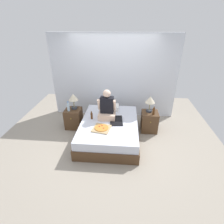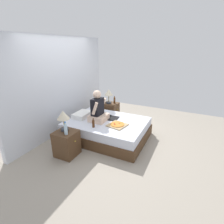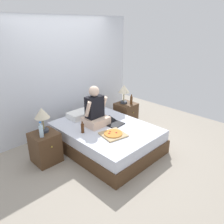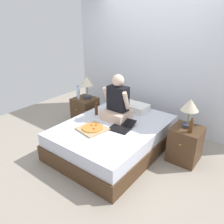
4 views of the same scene
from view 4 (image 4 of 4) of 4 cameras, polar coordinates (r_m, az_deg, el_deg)
ground_plane at (r=3.85m, az=0.41°, el=-9.47°), size 5.79×5.79×0.00m
wall_back at (r=4.47m, az=11.25°, el=12.21°), size 3.79×0.12×2.50m
bed at (r=3.73m, az=0.42°, el=-6.47°), size 1.48×1.99×0.47m
nightstand_left at (r=4.63m, az=-7.02°, el=0.31°), size 0.44×0.47×0.56m
lamp_on_left_nightstand at (r=4.43m, az=-6.59°, el=7.61°), size 0.26×0.26×0.45m
water_bottle at (r=4.49m, az=-8.81°, el=4.79°), size 0.07×0.07×0.28m
nightstand_right at (r=3.62m, az=18.56°, el=-7.99°), size 0.44×0.47×0.56m
lamp_on_right_nightstand at (r=3.41m, az=19.69°, el=1.28°), size 0.26×0.26×0.45m
beer_bottle at (r=3.34m, az=19.91°, el=-3.56°), size 0.06×0.06×0.23m
pillow at (r=4.16m, az=5.75°, el=1.35°), size 0.52×0.34×0.12m
person_seated at (r=3.69m, az=1.41°, el=2.31°), size 0.47×0.40×0.78m
laptop at (r=3.49m, az=2.53°, el=-3.85°), size 0.36×0.44×0.07m
pizza_box at (r=3.45m, az=-5.11°, el=-4.31°), size 0.47×0.47×0.05m
beer_bottle_on_bed at (r=3.93m, az=-4.13°, el=0.52°), size 0.06×0.06×0.22m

